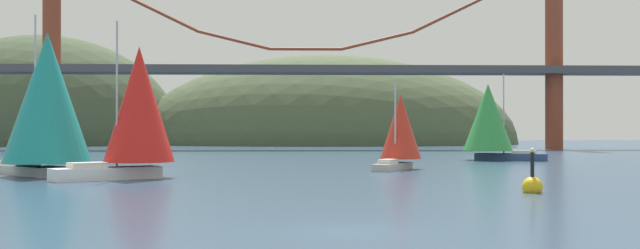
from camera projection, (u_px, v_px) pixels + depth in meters
ground_plane at (349, 232)px, 24.98m from camera, size 360.00×360.00×0.00m
headland_left at (42, 144)px, 158.01m from camera, size 58.49×44.00×45.95m
headland_center at (326, 144)px, 160.07m from camera, size 81.84×44.00×37.78m
suspension_bridge at (306, 60)px, 119.98m from camera, size 116.34×6.00×32.95m
sailboat_scarlet_sail at (400, 129)px, 62.68m from camera, size 5.21×6.73×7.21m
sailboat_teal_sail at (46, 101)px, 53.68m from camera, size 10.13×10.16×11.75m
sailboat_red_spinnaker at (137, 109)px, 51.22m from camera, size 8.74×7.47×10.65m
sailboat_green_sail at (489, 119)px, 79.73m from camera, size 9.38×6.86×9.15m
channel_buoy at (532, 186)px, 40.14m from camera, size 1.10×1.10×2.64m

